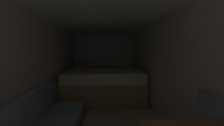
# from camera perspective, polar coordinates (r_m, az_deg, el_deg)

# --- Properties ---
(ground_plane) EXTENTS (7.21, 7.21, 0.00)m
(ground_plane) POSITION_cam_1_polar(r_m,az_deg,el_deg) (2.67, -3.63, -25.36)
(ground_plane) COLOR beige
(wall_back) EXTENTS (2.35, 0.05, 1.98)m
(wall_back) POSITION_cam_1_polar(r_m,az_deg,el_deg) (4.95, -3.51, 0.58)
(wall_back) COLOR beige
(wall_back) RESTS_ON ground
(wall_left) EXTENTS (0.05, 5.21, 1.98)m
(wall_left) POSITION_cam_1_polar(r_m,az_deg,el_deg) (2.61, -29.94, -3.49)
(wall_left) COLOR beige
(wall_left) RESTS_ON ground
(wall_right) EXTENTS (0.05, 5.21, 1.98)m
(wall_right) POSITION_cam_1_polar(r_m,az_deg,el_deg) (2.60, 22.62, -3.29)
(wall_right) COLOR beige
(wall_right) RESTS_ON ground
(ceiling_slab) EXTENTS (2.35, 5.21, 0.05)m
(ceiling_slab) POSITION_cam_1_polar(r_m,az_deg,el_deg) (2.41, -3.89, 20.86)
(ceiling_slab) COLOR white
(ceiling_slab) RESTS_ON wall_left
(bed) EXTENTS (2.13, 1.96, 1.00)m
(bed) POSITION_cam_1_polar(r_m,az_deg,el_deg) (4.00, -3.53, -8.62)
(bed) COLOR tan
(bed) RESTS_ON ground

